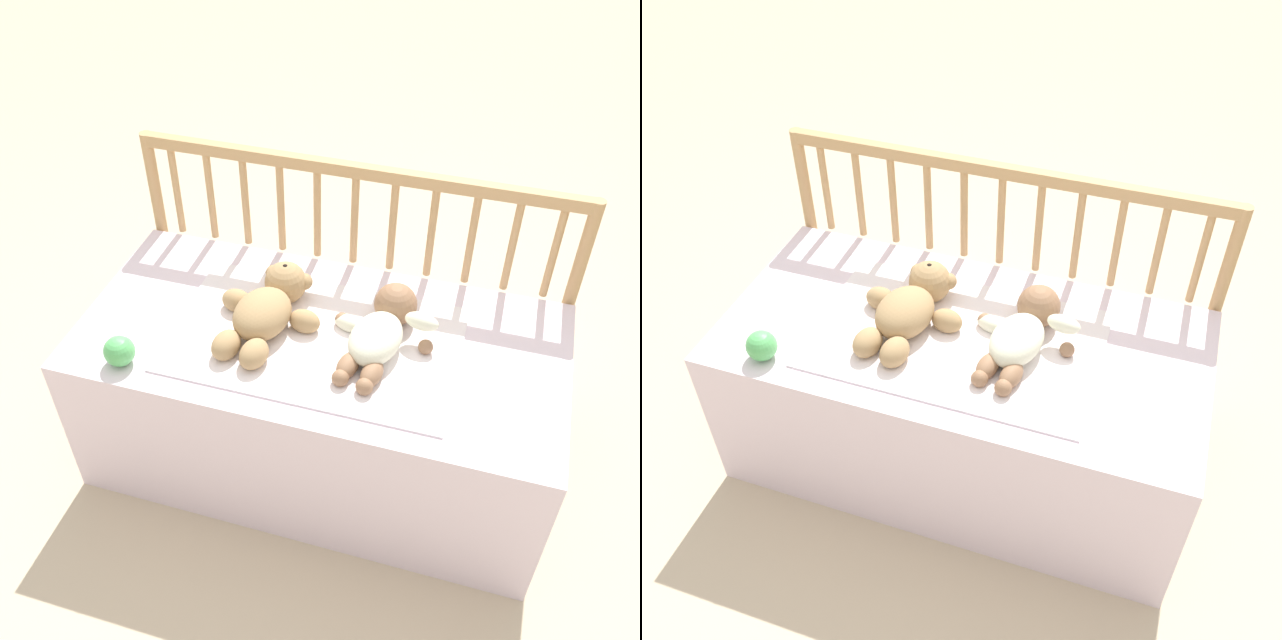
% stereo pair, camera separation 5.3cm
% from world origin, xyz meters
% --- Properties ---
extents(ground_plane, '(12.00, 12.00, 0.00)m').
position_xyz_m(ground_plane, '(0.00, 0.00, 0.00)').
color(ground_plane, '#C6B293').
extents(crib_mattress, '(1.30, 0.64, 0.50)m').
position_xyz_m(crib_mattress, '(0.00, 0.00, 0.25)').
color(crib_mattress, silver).
rests_on(crib_mattress, ground_plane).
extents(crib_rail, '(1.30, 0.04, 0.83)m').
position_xyz_m(crib_rail, '(-0.00, 0.34, 0.59)').
color(crib_rail, tan).
rests_on(crib_rail, ground_plane).
extents(blanket, '(0.76, 0.47, 0.01)m').
position_xyz_m(blanket, '(-0.01, -0.02, 0.50)').
color(blanket, white).
rests_on(blanket, crib_mattress).
extents(teddy_bear, '(0.30, 0.38, 0.12)m').
position_xyz_m(teddy_bear, '(-0.15, 0.01, 0.55)').
color(teddy_bear, tan).
rests_on(teddy_bear, crib_mattress).
extents(baby, '(0.28, 0.36, 0.12)m').
position_xyz_m(baby, '(0.16, 0.01, 0.55)').
color(baby, '#EAEACC').
rests_on(baby, crib_mattress).
extents(toy_ball, '(0.08, 0.08, 0.08)m').
position_xyz_m(toy_ball, '(-0.46, -0.24, 0.54)').
color(toy_ball, '#59BF66').
rests_on(toy_ball, crib_mattress).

